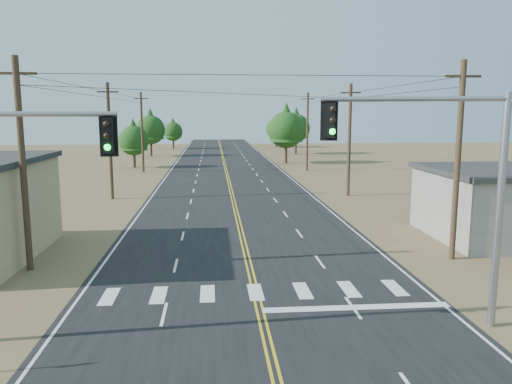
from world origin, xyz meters
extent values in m
cube|color=black|center=(0.00, 30.00, 0.01)|extent=(15.00, 200.00, 0.02)
cylinder|color=#4C3826|center=(-10.50, 12.00, 5.00)|extent=(0.30, 0.30, 10.00)
cube|color=#4C3826|center=(-10.50, 12.00, 9.20)|extent=(1.80, 0.12, 0.12)
cylinder|color=#4C3826|center=(-10.50, 32.00, 5.00)|extent=(0.30, 0.30, 10.00)
cube|color=#4C3826|center=(-10.50, 32.00, 9.20)|extent=(1.80, 0.12, 0.12)
cylinder|color=#4C3826|center=(-10.50, 52.00, 5.00)|extent=(0.30, 0.30, 10.00)
cube|color=#4C3826|center=(-10.50, 52.00, 9.20)|extent=(1.80, 0.12, 0.12)
cylinder|color=#4C3826|center=(10.50, 12.00, 5.00)|extent=(0.30, 0.30, 10.00)
cube|color=#4C3826|center=(10.50, 12.00, 9.20)|extent=(1.80, 0.12, 0.12)
cylinder|color=#4C3826|center=(10.50, 32.00, 5.00)|extent=(0.30, 0.30, 10.00)
cube|color=#4C3826|center=(10.50, 32.00, 9.20)|extent=(1.80, 0.12, 0.12)
cylinder|color=#4C3826|center=(10.50, 52.00, 5.00)|extent=(0.30, 0.30, 10.00)
cube|color=#4C3826|center=(10.50, 52.00, 9.20)|extent=(1.80, 0.12, 0.12)
cylinder|color=gray|center=(-7.58, 4.32, 7.40)|extent=(5.76, 0.41, 0.17)
cube|color=black|center=(-5.02, 4.43, 6.73)|extent=(0.38, 0.33, 1.15)
sphere|color=black|center=(-5.02, 4.24, 7.09)|extent=(0.21, 0.21, 0.21)
sphere|color=black|center=(-5.02, 4.24, 6.73)|extent=(0.21, 0.21, 0.21)
sphere|color=#0CE533|center=(-5.02, 4.24, 6.36)|extent=(0.21, 0.21, 0.21)
cylinder|color=gray|center=(8.00, 4.00, 3.90)|extent=(0.27, 0.27, 7.80)
cylinder|color=gray|center=(8.00, 4.00, 7.80)|extent=(0.20, 0.20, 0.67)
cylinder|color=gray|center=(5.05, 4.84, 7.91)|extent=(5.94, 1.85, 0.18)
cube|color=black|center=(2.43, 5.59, 7.18)|extent=(0.47, 0.43, 1.22)
sphere|color=black|center=(2.49, 5.40, 7.57)|extent=(0.22, 0.22, 0.22)
sphere|color=black|center=(2.49, 5.40, 7.18)|extent=(0.22, 0.22, 0.22)
sphere|color=#0CE533|center=(2.49, 5.40, 6.79)|extent=(0.22, 0.22, 0.22)
cylinder|color=#3F2D1E|center=(-12.42, 57.37, 1.22)|extent=(0.40, 0.40, 2.43)
cone|color=#184212|center=(-12.42, 57.37, 4.59)|extent=(3.78, 3.78, 4.32)
sphere|color=#184212|center=(-12.42, 57.37, 3.72)|extent=(4.05, 4.05, 4.05)
cylinder|color=#3F2D1E|center=(-12.31, 75.62, 1.49)|extent=(0.39, 0.39, 2.98)
cone|color=#184212|center=(-12.31, 75.62, 5.63)|extent=(4.64, 4.64, 5.30)
sphere|color=#184212|center=(-12.31, 75.62, 4.56)|extent=(4.97, 4.97, 4.97)
cylinder|color=#3F2D1E|center=(-9.89, 93.74, 1.17)|extent=(0.39, 0.39, 2.35)
cone|color=#184212|center=(-9.89, 93.74, 4.43)|extent=(3.65, 3.65, 4.17)
sphere|color=#184212|center=(-9.89, 93.74, 3.59)|extent=(3.91, 3.91, 3.91)
cylinder|color=#3F2D1E|center=(9.15, 61.61, 1.62)|extent=(0.44, 0.44, 3.24)
cone|color=#184212|center=(9.15, 61.61, 6.11)|extent=(5.03, 5.03, 5.75)
sphere|color=#184212|center=(9.15, 61.61, 4.94)|extent=(5.39, 5.39, 5.39)
cylinder|color=#3F2D1E|center=(13.42, 78.37, 1.54)|extent=(0.42, 0.42, 3.07)
cone|color=#184212|center=(13.42, 78.37, 5.80)|extent=(4.78, 4.78, 5.46)
sphere|color=#184212|center=(13.42, 78.37, 4.69)|extent=(5.12, 5.12, 5.12)
cylinder|color=#3F2D1E|center=(12.11, 96.53, 1.31)|extent=(0.39, 0.39, 2.62)
cone|color=#184212|center=(12.11, 96.53, 4.96)|extent=(4.08, 4.08, 4.67)
sphere|color=#184212|center=(12.11, 96.53, 4.01)|extent=(4.37, 4.37, 4.37)
camera|label=1|loc=(-1.71, -11.87, 7.44)|focal=35.00mm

